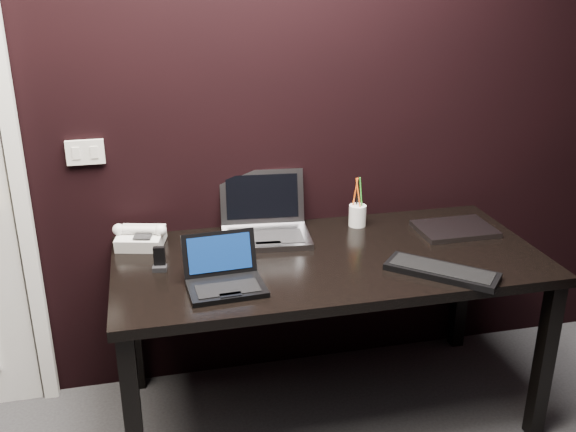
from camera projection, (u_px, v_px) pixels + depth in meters
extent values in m
plane|color=black|center=(236.00, 101.00, 2.66)|extent=(4.00, 0.00, 4.00)
cube|color=white|center=(18.00, 181.00, 2.55)|extent=(0.06, 0.05, 2.11)
cube|color=silver|center=(85.00, 152.00, 2.59)|extent=(0.15, 0.02, 0.10)
cube|color=silver|center=(76.00, 153.00, 2.57)|extent=(0.03, 0.01, 0.05)
cube|color=silver|center=(94.00, 152.00, 2.58)|extent=(0.03, 0.01, 0.05)
cube|color=black|center=(329.00, 260.00, 2.57)|extent=(1.70, 0.80, 0.04)
cube|color=black|center=(133.00, 421.00, 2.22)|extent=(0.06, 0.06, 0.70)
cube|color=black|center=(544.00, 361.00, 2.56)|extent=(0.06, 0.06, 0.70)
cube|color=black|center=(132.00, 320.00, 2.86)|extent=(0.06, 0.06, 0.70)
cube|color=black|center=(461.00, 283.00, 3.19)|extent=(0.06, 0.06, 0.70)
cube|color=black|center=(227.00, 288.00, 2.28)|extent=(0.28, 0.20, 0.02)
cube|color=black|center=(228.00, 288.00, 2.26)|extent=(0.23, 0.12, 0.00)
cube|color=black|center=(231.00, 295.00, 2.21)|extent=(0.08, 0.03, 0.00)
cube|color=black|center=(219.00, 253.00, 2.36)|extent=(0.27, 0.07, 0.16)
cube|color=#091C47|center=(220.00, 253.00, 2.35)|extent=(0.24, 0.06, 0.13)
cube|color=gray|center=(266.00, 237.00, 2.71)|extent=(0.39, 0.30, 0.03)
cube|color=black|center=(267.00, 237.00, 2.67)|extent=(0.31, 0.17, 0.00)
cube|color=gray|center=(269.00, 244.00, 2.61)|extent=(0.11, 0.05, 0.00)
cube|color=gray|center=(262.00, 196.00, 2.81)|extent=(0.37, 0.11, 0.23)
cube|color=black|center=(262.00, 197.00, 2.80)|extent=(0.32, 0.08, 0.19)
cube|color=black|center=(442.00, 271.00, 2.40)|extent=(0.40, 0.38, 0.02)
cube|color=black|center=(442.00, 268.00, 2.40)|extent=(0.36, 0.34, 0.00)
cube|color=gray|center=(455.00, 229.00, 2.79)|extent=(0.33, 0.24, 0.02)
cube|color=silver|center=(141.00, 239.00, 2.64)|extent=(0.22, 0.21, 0.08)
cylinder|color=silver|center=(139.00, 230.00, 2.62)|extent=(0.18, 0.08, 0.04)
sphere|color=silver|center=(119.00, 230.00, 2.62)|extent=(0.06, 0.06, 0.05)
sphere|color=white|center=(160.00, 230.00, 2.61)|extent=(0.06, 0.06, 0.05)
cube|color=black|center=(143.00, 236.00, 2.59)|extent=(0.08, 0.07, 0.01)
cube|color=black|center=(160.00, 258.00, 2.43)|extent=(0.05, 0.03, 0.09)
cube|color=black|center=(160.00, 268.00, 2.43)|extent=(0.06, 0.05, 0.02)
cylinder|color=white|center=(357.00, 215.00, 2.85)|extent=(0.09, 0.09, 0.10)
cylinder|color=#E75715|center=(355.00, 193.00, 2.81)|extent=(0.02, 0.03, 0.14)
cylinder|color=green|center=(361.00, 193.00, 2.81)|extent=(0.02, 0.02, 0.14)
cylinder|color=black|center=(358.00, 192.00, 2.82)|extent=(0.01, 0.01, 0.14)
cylinder|color=#DA5214|center=(358.00, 194.00, 2.80)|extent=(0.03, 0.03, 0.14)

